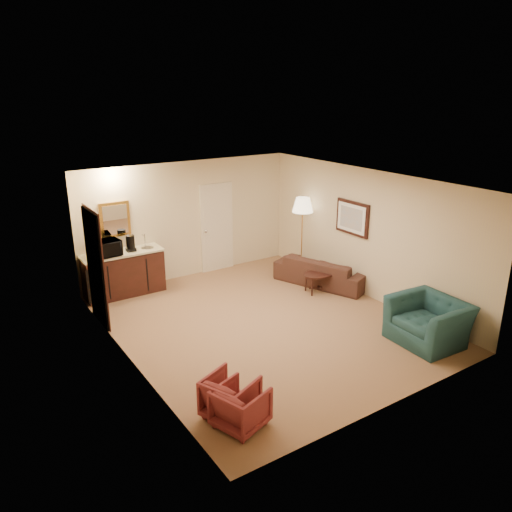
# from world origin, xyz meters

# --- Properties ---
(ground) EXTENTS (6.00, 6.00, 0.00)m
(ground) POSITION_xyz_m (0.00, 0.00, 0.00)
(ground) COLOR #946D4B
(ground) RESTS_ON ground
(room_walls) EXTENTS (5.02, 6.01, 2.61)m
(room_walls) POSITION_xyz_m (-0.10, 0.77, 1.72)
(room_walls) COLOR beige
(room_walls) RESTS_ON ground
(wetbar_cabinet) EXTENTS (1.64, 0.58, 0.92)m
(wetbar_cabinet) POSITION_xyz_m (-1.65, 2.72, 0.46)
(wetbar_cabinet) COLOR #391612
(wetbar_cabinet) RESTS_ON ground
(sofa) EXTENTS (1.29, 2.12, 0.80)m
(sofa) POSITION_xyz_m (2.15, 0.89, 0.40)
(sofa) COLOR black
(sofa) RESTS_ON ground
(teal_armchair) EXTENTS (0.81, 1.20, 1.01)m
(teal_armchair) POSITION_xyz_m (1.90, -2.10, 0.51)
(teal_armchair) COLOR #1E4C4C
(teal_armchair) RESTS_ON ground
(rose_chair_near) EXTENTS (0.77, 0.79, 0.63)m
(rose_chair_near) POSITION_xyz_m (-1.90, -2.00, 0.32)
(rose_chair_near) COLOR maroon
(rose_chair_near) RESTS_ON ground
(rose_chair_far) EXTENTS (0.72, 0.74, 0.61)m
(rose_chair_far) POSITION_xyz_m (-1.90, -2.25, 0.31)
(rose_chair_far) COLOR maroon
(rose_chair_far) RESTS_ON ground
(coffee_table) EXTENTS (0.83, 0.65, 0.42)m
(coffee_table) POSITION_xyz_m (1.80, 0.58, 0.21)
(coffee_table) COLOR black
(coffee_table) RESTS_ON ground
(floor_lamp) EXTENTS (0.61, 0.61, 1.78)m
(floor_lamp) POSITION_xyz_m (2.20, 1.70, 0.89)
(floor_lamp) COLOR gold
(floor_lamp) RESTS_ON ground
(waste_bin) EXTENTS (0.23, 0.23, 0.27)m
(waste_bin) POSITION_xyz_m (-1.00, 2.65, 0.13)
(waste_bin) COLOR black
(waste_bin) RESTS_ON ground
(microwave) EXTENTS (0.61, 0.38, 0.39)m
(microwave) POSITION_xyz_m (-2.01, 2.64, 1.12)
(microwave) COLOR black
(microwave) RESTS_ON wetbar_cabinet
(coffee_maker) EXTENTS (0.21, 0.21, 0.33)m
(coffee_maker) POSITION_xyz_m (-1.47, 2.68, 1.09)
(coffee_maker) COLOR black
(coffee_maker) RESTS_ON wetbar_cabinet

